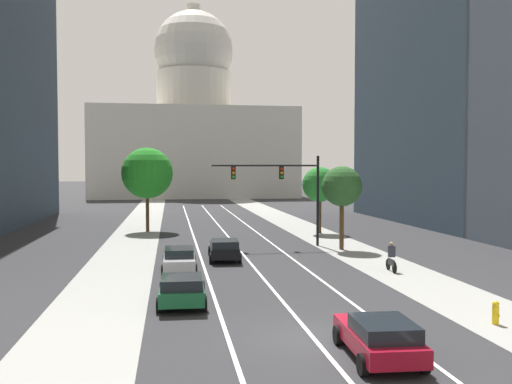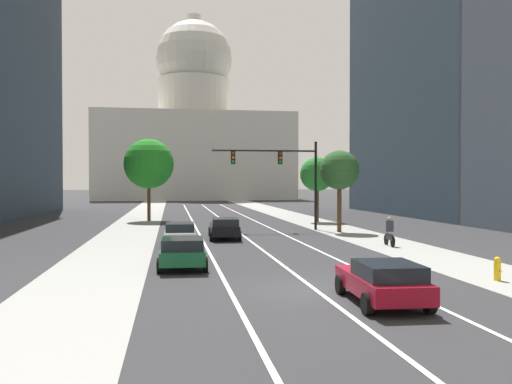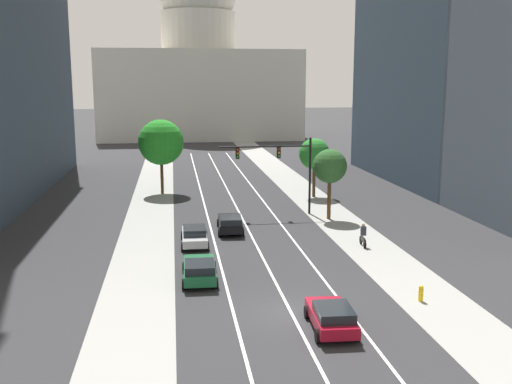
% 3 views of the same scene
% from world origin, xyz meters
% --- Properties ---
extents(ground_plane, '(400.00, 400.00, 0.00)m').
position_xyz_m(ground_plane, '(0.00, 40.00, 0.00)').
color(ground_plane, '#2B2B2D').
extents(sidewalk_left, '(4.19, 130.00, 0.01)m').
position_xyz_m(sidewalk_left, '(-8.00, 35.00, 0.01)').
color(sidewalk_left, gray).
rests_on(sidewalk_left, ground).
extents(sidewalk_right, '(4.19, 130.00, 0.01)m').
position_xyz_m(sidewalk_right, '(8.00, 35.00, 0.01)').
color(sidewalk_right, gray).
rests_on(sidewalk_right, ground).
extents(lane_stripe_left, '(0.16, 90.00, 0.01)m').
position_xyz_m(lane_stripe_left, '(-2.95, 25.00, 0.01)').
color(lane_stripe_left, white).
rests_on(lane_stripe_left, ground).
extents(lane_stripe_center, '(0.16, 90.00, 0.01)m').
position_xyz_m(lane_stripe_center, '(0.00, 25.00, 0.01)').
color(lane_stripe_center, white).
rests_on(lane_stripe_center, ground).
extents(lane_stripe_right, '(0.16, 90.00, 0.01)m').
position_xyz_m(lane_stripe_right, '(2.95, 25.00, 0.01)').
color(lane_stripe_right, white).
rests_on(lane_stripe_right, ground).
extents(office_tower_far_right, '(21.78, 29.93, 48.37)m').
position_xyz_m(office_tower_far_right, '(30.09, 39.09, 24.22)').
color(office_tower_far_right, '#334251').
rests_on(office_tower_far_right, ground).
extents(capitol_building, '(40.95, 22.22, 39.75)m').
position_xyz_m(capitol_building, '(0.00, 99.07, 14.21)').
color(capitol_building, beige).
rests_on(capitol_building, ground).
extents(car_green, '(2.18, 4.74, 1.36)m').
position_xyz_m(car_green, '(-4.43, 5.60, 0.72)').
color(car_green, '#14512D').
rests_on(car_green, ground).
extents(car_crimson, '(2.19, 4.25, 1.34)m').
position_xyz_m(car_crimson, '(1.47, -2.44, 0.72)').
color(car_crimson, maroon).
rests_on(car_crimson, ground).
extents(car_black, '(2.19, 4.88, 1.40)m').
position_xyz_m(car_black, '(-1.49, 17.06, 0.74)').
color(car_black, black).
rests_on(car_black, ground).
extents(car_silver, '(2.02, 4.65, 1.35)m').
position_xyz_m(car_silver, '(-4.43, 13.62, 0.72)').
color(car_silver, '#B2B5BA').
rests_on(car_silver, ground).
extents(traffic_signal_mast, '(8.20, 0.39, 6.87)m').
position_xyz_m(traffic_signal_mast, '(3.65, 22.60, 4.81)').
color(traffic_signal_mast, black).
rests_on(traffic_signal_mast, ground).
extents(fire_hydrant, '(0.26, 0.35, 0.91)m').
position_xyz_m(fire_hydrant, '(7.26, 0.60, 0.46)').
color(fire_hydrant, yellow).
rests_on(fire_hydrant, ground).
extents(cyclist, '(0.37, 1.70, 1.72)m').
position_xyz_m(cyclist, '(7.57, 11.47, 0.85)').
color(cyclist, black).
rests_on(cyclist, ground).
extents(street_tree_mid_left, '(4.77, 4.77, 7.85)m').
position_xyz_m(street_tree_mid_left, '(-7.05, 34.35, 5.46)').
color(street_tree_mid_left, '#51381E').
rests_on(street_tree_mid_left, ground).
extents(street_tree_far_right, '(3.18, 3.18, 6.05)m').
position_xyz_m(street_tree_far_right, '(8.49, 30.46, 4.43)').
color(street_tree_far_right, '#51381E').
rests_on(street_tree_far_right, ground).
extents(street_tree_mid_right, '(2.92, 2.92, 6.08)m').
position_xyz_m(street_tree_mid_right, '(7.41, 20.38, 4.58)').
color(street_tree_mid_right, '#51381E').
rests_on(street_tree_mid_right, ground).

